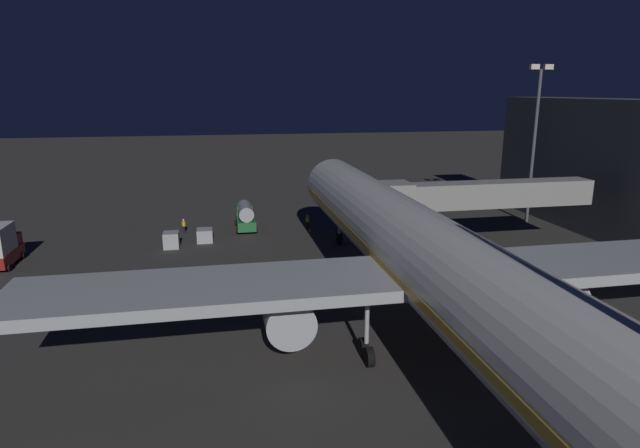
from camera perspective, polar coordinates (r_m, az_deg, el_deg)
ground_plane at (r=46.18m, az=5.49°, el=-6.27°), size 320.00×320.00×0.00m
airliner_at_gate at (r=32.95m, az=12.08°, el=-4.29°), size 49.41×62.73×20.41m
jet_bridge at (r=54.96m, az=15.82°, el=2.98°), size 22.58×3.40×7.46m
apron_floodlight_mast at (r=70.18m, az=22.07°, el=8.99°), size 2.90×0.50×19.03m
ops_van at (r=57.81m, az=-31.04°, el=-2.00°), size 2.36×5.54×4.02m
fuel_tanker at (r=63.55m, az=-8.02°, el=0.91°), size 2.46×5.63×3.15m
baggage_container_near_belt at (r=59.18m, az=-12.26°, el=-1.21°), size 1.67×1.87×1.42m
baggage_container_mid_row at (r=57.76m, az=-15.68°, el=-1.67°), size 1.58×1.74×1.67m
ground_crew_by_belt_loader at (r=63.30m, az=-14.42°, el=-0.13°), size 0.40×0.40×1.68m
ground_crew_marshaller_fwd at (r=63.08m, az=-1.35°, el=0.31°), size 0.40×0.40×1.75m
traffic_cone_nose_port at (r=62.72m, az=2.88°, el=-0.43°), size 0.36×0.36×0.55m
traffic_cone_nose_starboard at (r=61.82m, az=-1.08°, el=-0.64°), size 0.36×0.36×0.55m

